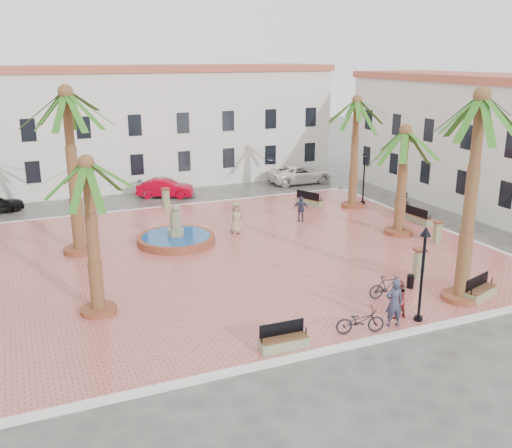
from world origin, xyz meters
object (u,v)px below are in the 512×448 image
Objects in this scene: palm_nw at (67,111)px; pedestrian_east at (403,204)px; palm_e at (405,145)px; lamppost_s at (424,258)px; bollard_n at (166,198)px; pedestrian_fountain_a at (236,218)px; bicycle_b at (388,287)px; car_silver at (167,188)px; car_red at (165,188)px; palm_s at (479,119)px; lamppost_e at (364,168)px; palm_ne at (356,113)px; pedestrian_fountain_b at (301,209)px; fountain at (176,238)px; cyclist_b at (398,299)px; bench_e at (418,218)px; car_white at (300,174)px; bench_ne at (309,201)px; palm_sw at (88,183)px; bench_s at (284,342)px; bollard_e at (437,232)px; bench_se at (481,292)px; litter_bin at (410,281)px; pedestrian_north at (92,204)px; bicycle_a at (360,321)px; bollard_se at (419,263)px; cyclist_a at (394,303)px.

pedestrian_east is at bearing -2.91° from palm_nw.
palm_e reaches higher than lamppost_s.
pedestrian_fountain_a reaches higher than bollard_n.
palm_e is at bearing -12.66° from palm_nw.
car_silver reaches higher than bicycle_b.
bicycle_b is at bearing -144.88° from car_red.
palm_e is at bearing 69.22° from palm_s.
lamppost_e is at bearing -17.38° from bollard_n.
palm_ne is 2.00× the size of lamppost_e.
palm_nw is at bearing -156.05° from pedestrian_fountain_b.
fountain is at bearing -150.89° from pedestrian_fountain_b.
palm_s is at bearing -65.69° from pedestrian_fountain_b.
lamppost_e reaches higher than cyclist_b.
fountain is 0.48× the size of palm_s.
car_white is (-1.10, 13.92, 0.32)m from bench_e.
pedestrian_east is at bearing -30.59° from bollard_n.
lamppost_s is (-4.59, -17.61, 2.34)m from bench_ne.
palm_sw reaches higher than bench_s.
lamppost_s is at bearing -113.88° from palm_ne.
bollard_n reaches higher than bench_s.
lamppost_e is 3.07× the size of bollard_e.
fountain is 13.89m from palm_e.
fountain is at bearing 156.89° from bollard_e.
bench_se is 16.96m from bench_ne.
pedestrian_fountain_a is 1.11× the size of pedestrian_east.
fountain reaches higher than bench_s.
bollard_n is at bearing 106.83° from pedestrian_fountain_a.
lamppost_e is at bearing 21.88° from palm_ne.
car_silver is at bearing 145.89° from lamppost_e.
fountain is 15.14m from lamppost_e.
litter_bin is at bearing -52.51° from fountain.
palm_s is 2.07× the size of car_silver.
car_silver is (-3.73, 24.85, -2.16)m from lamppost_s.
palm_sw is 17.16m from bollard_n.
palm_e is 10.65m from bench_se.
lamppost_e is 9.45m from bollard_e.
palm_s is at bearing -68.60° from bollard_n.
palm_ne is 21.71m from bench_s.
palm_sw is 0.86× the size of palm_ne.
bench_se is 24.29m from pedestrian_north.
palm_e is 3.20× the size of bench_e.
palm_nw reaches higher than bench_ne.
bench_ne is at bearing 165.96° from lamppost_e.
bench_e is 1.24× the size of pedestrian_fountain_b.
lamppost_e is 14.73m from car_red.
bicycle_a is at bearing -132.78° from palm_e.
bollard_n is 0.89× the size of cyclist_b.
bollard_se is 0.76× the size of cyclist_a.
palm_s reaches higher than lamppost_e.
pedestrian_fountain_b is at bearing -159.70° from lamppost_e.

